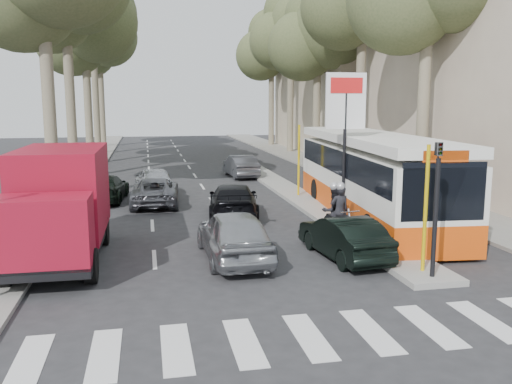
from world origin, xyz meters
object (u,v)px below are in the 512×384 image
Objects in this scene: red_truck at (60,203)px; silver_hatchback at (234,235)px; dark_hatchback at (344,237)px; city_bus at (370,174)px; motorcycle at (337,213)px.

silver_hatchback is at bearing -9.70° from red_truck.
city_bus is (3.00, 5.12, 1.13)m from dark_hatchback.
red_truck is at bearing -11.85° from silver_hatchback.
silver_hatchback is 0.34× the size of city_bus.
dark_hatchback is at bearing -9.08° from red_truck.
city_bus is at bearing -126.64° from dark_hatchback.
silver_hatchback is 4.15m from motorcycle.
dark_hatchback is 1.66× the size of motorcycle.
dark_hatchback is (3.20, -0.49, -0.12)m from silver_hatchback.
dark_hatchback is 8.28m from red_truck.
silver_hatchback is 1.90× the size of motorcycle.
silver_hatchback is 5.07m from red_truck.
city_bus reaches higher than motorcycle.
silver_hatchback is 7.81m from city_bus.
red_truck reaches higher than dark_hatchback.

